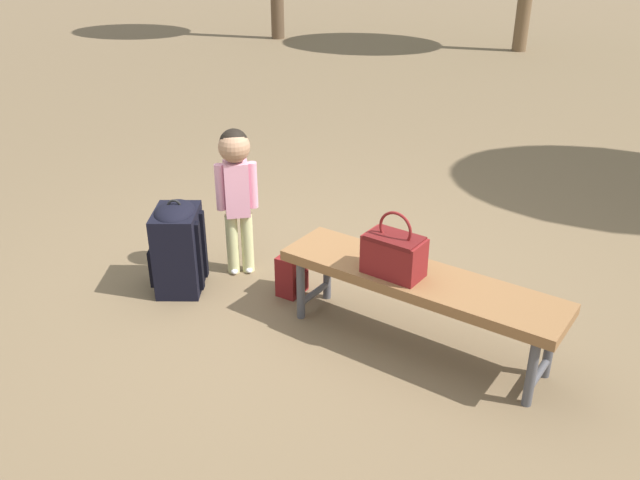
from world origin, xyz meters
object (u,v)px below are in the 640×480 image
object	(u,v)px
park_bench	(419,285)
handbag	(394,253)
child_standing	(236,179)
backpack_small	(292,271)
backpack_large	(178,245)

from	to	relation	value
park_bench	handbag	size ratio (longest dim) A/B	4.48
child_standing	backpack_small	distance (m)	0.69
child_standing	backpack_small	bearing A→B (deg)	-170.29
child_standing	backpack_large	world-z (taller)	child_standing
handbag	child_standing	size ratio (longest dim) A/B	0.37
child_standing	backpack_large	size ratio (longest dim) A/B	1.61
child_standing	backpack_small	xyz separation A→B (m)	(-0.46, -0.08, -0.51)
backpack_large	handbag	bearing A→B (deg)	-157.09
park_bench	backpack_small	bearing A→B (deg)	10.07
backpack_small	park_bench	bearing A→B (deg)	-169.93
park_bench	backpack_large	distance (m)	1.59
handbag	backpack_small	world-z (taller)	handbag
handbag	backpack_small	size ratio (longest dim) A/B	1.18
park_bench	handbag	xyz separation A→B (m)	(0.11, 0.10, 0.18)
park_bench	handbag	world-z (taller)	handbag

